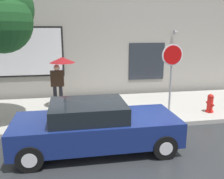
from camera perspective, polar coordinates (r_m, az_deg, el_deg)
name	(u,v)px	position (r m, az deg, el deg)	size (l,w,h in m)	color
ground_plane	(118,145)	(7.23, 1.46, -12.70)	(60.00, 60.00, 0.00)	#282B2D
sidewalk	(103,110)	(9.94, -2.02, -4.74)	(20.00, 4.00, 0.15)	#A3A099
building_facade	(95,24)	(11.91, -4.07, 14.93)	(20.00, 0.67, 7.00)	#9E998E
parked_car	(95,126)	(6.73, -4.02, -8.47)	(4.38, 1.86, 1.35)	navy
fire_hydrant	(210,103)	(10.07, 21.78, -3.00)	(0.30, 0.44, 0.71)	red
pedestrian_with_umbrella	(61,68)	(9.89, -11.84, 4.93)	(1.01, 1.01, 2.03)	black
stop_sign	(172,66)	(8.89, 13.68, 5.34)	(0.76, 0.10, 2.60)	gray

